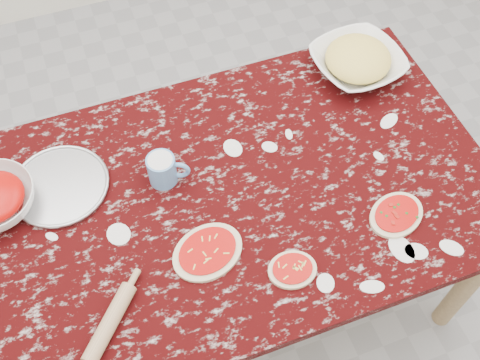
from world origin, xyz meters
name	(u,v)px	position (x,y,z in m)	size (l,w,h in m)	color
ground	(240,285)	(0.00, 0.00, 0.00)	(4.00, 4.00, 0.00)	gray
worktable	(240,203)	(0.00, 0.00, 0.67)	(1.60, 1.00, 0.75)	black
pizza_tray	(60,186)	(-0.53, 0.20, 0.76)	(0.30, 0.30, 0.01)	#B2B2B7
cheese_bowl	(357,63)	(0.57, 0.33, 0.79)	(0.31, 0.31, 0.08)	white
flour_mug	(163,169)	(-0.21, 0.12, 0.80)	(0.13, 0.09, 0.10)	#5D91CB
pizza_left	(208,252)	(-0.17, -0.18, 0.76)	(0.26, 0.23, 0.02)	beige
pizza_mid	(292,270)	(0.04, -0.31, 0.76)	(0.15, 0.13, 0.02)	beige
pizza_right	(396,215)	(0.41, -0.26, 0.76)	(0.22, 0.19, 0.02)	beige
rolling_pin	(110,323)	(-0.48, -0.29, 0.77)	(0.05, 0.05, 0.23)	tan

